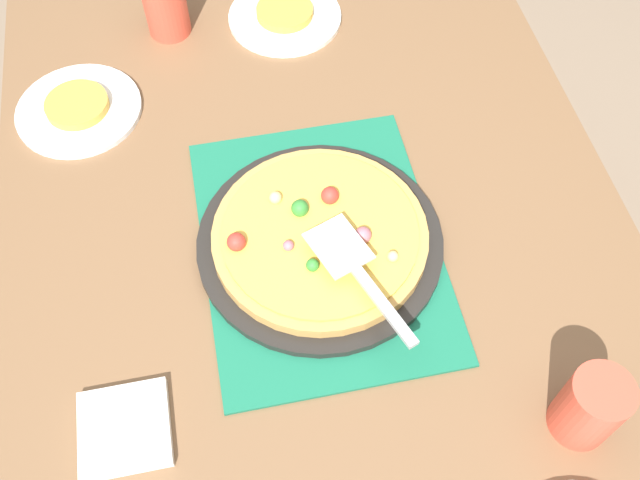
% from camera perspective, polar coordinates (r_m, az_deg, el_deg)
% --- Properties ---
extents(ground_plane, '(8.00, 8.00, 0.00)m').
position_cam_1_polar(ground_plane, '(1.79, 0.00, -13.43)').
color(ground_plane, '#84705B').
extents(dining_table, '(1.40, 1.00, 0.75)m').
position_cam_1_polar(dining_table, '(1.21, 0.00, -3.32)').
color(dining_table, brown).
rests_on(dining_table, ground_plane).
extents(placemat, '(0.48, 0.36, 0.01)m').
position_cam_1_polar(placemat, '(1.11, 0.00, -0.47)').
color(placemat, '#196B4C').
rests_on(placemat, dining_table).
extents(pizza_pan, '(0.38, 0.38, 0.01)m').
position_cam_1_polar(pizza_pan, '(1.10, 0.00, -0.20)').
color(pizza_pan, black).
rests_on(pizza_pan, placemat).
extents(pizza, '(0.33, 0.33, 0.05)m').
position_cam_1_polar(pizza, '(1.09, -0.04, 0.39)').
color(pizza, tan).
rests_on(pizza, pizza_pan).
extents(plate_near_left, '(0.22, 0.22, 0.01)m').
position_cam_1_polar(plate_near_left, '(1.35, -18.65, 9.79)').
color(plate_near_left, white).
rests_on(plate_near_left, dining_table).
extents(plate_far_right, '(0.22, 0.22, 0.01)m').
position_cam_1_polar(plate_far_right, '(1.46, -2.81, 17.33)').
color(plate_far_right, white).
rests_on(plate_far_right, dining_table).
extents(served_slice_left, '(0.11, 0.11, 0.02)m').
position_cam_1_polar(served_slice_left, '(1.34, -18.81, 10.16)').
color(served_slice_left, gold).
rests_on(served_slice_left, plate_near_left).
extents(served_slice_right, '(0.11, 0.11, 0.02)m').
position_cam_1_polar(served_slice_right, '(1.46, -2.83, 17.72)').
color(served_slice_right, gold).
rests_on(served_slice_right, plate_far_right).
extents(cup_far, '(0.08, 0.08, 0.12)m').
position_cam_1_polar(cup_far, '(1.43, -12.24, 17.85)').
color(cup_far, '#E04C38').
rests_on(cup_far, dining_table).
extents(cup_corner, '(0.08, 0.08, 0.12)m').
position_cam_1_polar(cup_corner, '(1.00, 20.72, -12.33)').
color(cup_corner, '#E04C38').
rests_on(cup_corner, dining_table).
extents(pizza_server, '(0.23, 0.12, 0.01)m').
position_cam_1_polar(pizza_server, '(1.01, 2.96, -2.42)').
color(pizza_server, silver).
rests_on(pizza_server, pizza).
extents(napkin_stack, '(0.12, 0.12, 0.02)m').
position_cam_1_polar(napkin_stack, '(1.02, -15.31, -14.31)').
color(napkin_stack, white).
rests_on(napkin_stack, dining_table).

